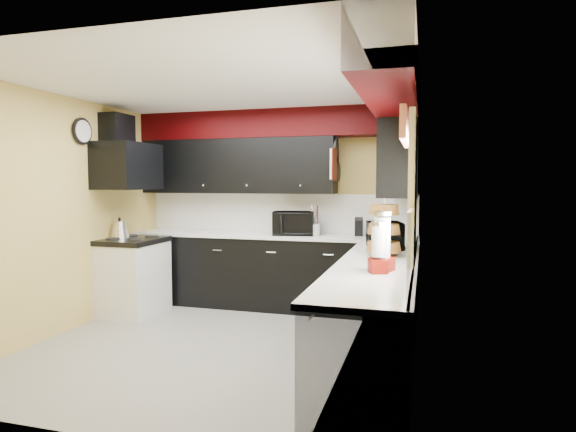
% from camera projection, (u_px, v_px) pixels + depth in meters
% --- Properties ---
extents(ground, '(3.60, 3.60, 0.00)m').
position_uv_depth(ground, '(224.00, 345.00, 4.70)').
color(ground, gray).
rests_on(ground, ground).
extents(wall_back, '(3.60, 0.06, 2.50)m').
position_uv_depth(wall_back, '(278.00, 208.00, 6.34)').
color(wall_back, '#E0C666').
rests_on(wall_back, ground).
extents(wall_right, '(0.06, 3.60, 2.50)m').
position_uv_depth(wall_right, '(417.00, 222.00, 4.12)').
color(wall_right, '#E0C666').
rests_on(wall_right, ground).
extents(wall_left, '(0.06, 3.60, 2.50)m').
position_uv_depth(wall_left, '(66.00, 214.00, 5.11)').
color(wall_left, '#E0C666').
rests_on(wall_left, ground).
extents(ceiling, '(3.60, 3.60, 0.06)m').
position_uv_depth(ceiling, '(222.00, 86.00, 4.53)').
color(ceiling, white).
rests_on(ceiling, wall_back).
extents(cab_back, '(3.60, 0.60, 0.90)m').
position_uv_depth(cab_back, '(271.00, 272.00, 6.11)').
color(cab_back, black).
rests_on(cab_back, ground).
extents(cab_right, '(0.60, 3.00, 0.90)m').
position_uv_depth(cab_right, '(377.00, 320.00, 3.97)').
color(cab_right, black).
rests_on(cab_right, ground).
extents(counter_back, '(3.62, 0.64, 0.04)m').
position_uv_depth(counter_back, '(271.00, 235.00, 6.08)').
color(counter_back, white).
rests_on(counter_back, cab_back).
extents(counter_right, '(0.64, 3.02, 0.04)m').
position_uv_depth(counter_right, '(377.00, 264.00, 3.94)').
color(counter_right, white).
rests_on(counter_right, cab_right).
extents(splash_back, '(3.60, 0.02, 0.50)m').
position_uv_depth(splash_back, '(278.00, 213.00, 6.34)').
color(splash_back, white).
rests_on(splash_back, counter_back).
extents(splash_right, '(0.02, 3.60, 0.50)m').
position_uv_depth(splash_right, '(415.00, 229.00, 4.13)').
color(splash_right, white).
rests_on(splash_right, counter_right).
extents(upper_back, '(2.60, 0.35, 0.70)m').
position_uv_depth(upper_back, '(237.00, 166.00, 6.27)').
color(upper_back, black).
rests_on(upper_back, wall_back).
extents(upper_right, '(0.35, 1.80, 0.70)m').
position_uv_depth(upper_right, '(402.00, 162.00, 5.00)').
color(upper_right, black).
rests_on(upper_right, wall_right).
extents(soffit_back, '(3.60, 0.36, 0.35)m').
position_uv_depth(soffit_back, '(274.00, 124.00, 6.09)').
color(soffit_back, black).
rests_on(soffit_back, wall_back).
extents(soffit_right, '(0.36, 3.24, 0.35)m').
position_uv_depth(soffit_right, '(396.00, 92.00, 3.93)').
color(soffit_right, black).
rests_on(soffit_right, wall_right).
extents(stove, '(0.60, 0.75, 0.86)m').
position_uv_depth(stove, '(134.00, 279.00, 5.80)').
color(stove, white).
rests_on(stove, ground).
extents(cooktop, '(0.62, 0.77, 0.06)m').
position_uv_depth(cooktop, '(133.00, 241.00, 5.77)').
color(cooktop, black).
rests_on(cooktop, stove).
extents(hood, '(0.50, 0.78, 0.55)m').
position_uv_depth(hood, '(128.00, 166.00, 5.72)').
color(hood, black).
rests_on(hood, wall_left).
extents(hood_duct, '(0.24, 0.40, 0.40)m').
position_uv_depth(hood_duct, '(117.00, 131.00, 5.73)').
color(hood_duct, black).
rests_on(hood_duct, wall_left).
extents(window, '(0.03, 0.86, 0.96)m').
position_uv_depth(window, '(413.00, 188.00, 3.24)').
color(window, white).
rests_on(window, wall_right).
extents(valance, '(0.04, 0.88, 0.20)m').
position_uv_depth(valance, '(406.00, 129.00, 3.23)').
color(valance, red).
rests_on(valance, wall_right).
extents(pan_top, '(0.03, 0.22, 0.40)m').
position_uv_depth(pan_top, '(336.00, 149.00, 5.83)').
color(pan_top, black).
rests_on(pan_top, upper_back).
extents(pan_mid, '(0.03, 0.28, 0.46)m').
position_uv_depth(pan_mid, '(334.00, 169.00, 5.72)').
color(pan_mid, black).
rests_on(pan_mid, upper_back).
extents(pan_low, '(0.03, 0.24, 0.42)m').
position_uv_depth(pan_low, '(338.00, 172.00, 5.97)').
color(pan_low, black).
rests_on(pan_low, upper_back).
extents(cut_board, '(0.03, 0.26, 0.35)m').
position_uv_depth(cut_board, '(333.00, 164.00, 5.60)').
color(cut_board, white).
rests_on(cut_board, upper_back).
extents(baskets, '(0.27, 0.27, 0.50)m').
position_uv_depth(baskets, '(384.00, 229.00, 4.25)').
color(baskets, brown).
rests_on(baskets, upper_right).
extents(clock, '(0.03, 0.30, 0.30)m').
position_uv_depth(clock, '(82.00, 131.00, 5.28)').
color(clock, black).
rests_on(clock, wall_left).
extents(deco_plate, '(0.03, 0.24, 0.24)m').
position_uv_depth(deco_plate, '(414.00, 97.00, 3.73)').
color(deco_plate, white).
rests_on(deco_plate, wall_right).
extents(toaster_oven, '(0.57, 0.50, 0.29)m').
position_uv_depth(toaster_oven, '(293.00, 223.00, 5.96)').
color(toaster_oven, black).
rests_on(toaster_oven, counter_back).
extents(microwave, '(0.42, 0.53, 0.26)m').
position_uv_depth(microwave, '(385.00, 235.00, 4.71)').
color(microwave, black).
rests_on(microwave, counter_right).
extents(utensil_crock, '(0.14, 0.14, 0.14)m').
position_uv_depth(utensil_crock, '(314.00, 230.00, 5.88)').
color(utensil_crock, silver).
rests_on(utensil_crock, counter_back).
extents(knife_block, '(0.12, 0.15, 0.21)m').
position_uv_depth(knife_block, '(359.00, 227.00, 5.83)').
color(knife_block, black).
rests_on(knife_block, counter_back).
extents(kettle, '(0.29, 0.29, 0.20)m').
position_uv_depth(kettle, '(120.00, 230.00, 5.81)').
color(kettle, silver).
rests_on(kettle, cooktop).
extents(dispenser_a, '(0.20, 0.20, 0.42)m').
position_uv_depth(dispenser_a, '(382.00, 243.00, 3.52)').
color(dispenser_a, '#690A0C').
rests_on(dispenser_a, counter_right).
extents(dispenser_b, '(0.15, 0.15, 0.33)m').
position_uv_depth(dispenser_b, '(378.00, 251.00, 3.44)').
color(dispenser_b, '#640009').
rests_on(dispenser_b, counter_right).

